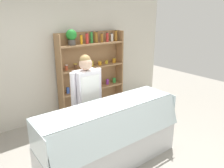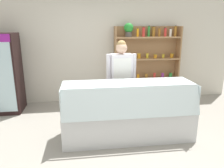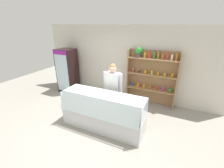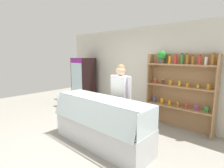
{
  "view_description": "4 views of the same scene",
  "coord_description": "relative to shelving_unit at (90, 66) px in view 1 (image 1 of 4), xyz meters",
  "views": [
    {
      "loc": [
        -1.63,
        -2.32,
        2.32
      ],
      "look_at": [
        0.49,
        0.45,
        1.18
      ],
      "focal_mm": 35.0,
      "sensor_mm": 36.0,
      "label": 1
    },
    {
      "loc": [
        -0.59,
        -3.41,
        1.98
      ],
      "look_at": [
        -0.06,
        0.51,
        0.88
      ],
      "focal_mm": 35.0,
      "sensor_mm": 36.0,
      "label": 2
    },
    {
      "loc": [
        1.87,
        -2.99,
        2.72
      ],
      "look_at": [
        0.09,
        0.83,
        1.02
      ],
      "focal_mm": 24.0,
      "sensor_mm": 36.0,
      "label": 3
    },
    {
      "loc": [
        2.68,
        -2.35,
        1.87
      ],
      "look_at": [
        -0.1,
        0.72,
        1.2
      ],
      "focal_mm": 28.0,
      "sensor_mm": 36.0,
      "label": 4
    }
  ],
  "objects": [
    {
      "name": "deli_display_case",
      "position": [
        -0.84,
        -1.93,
        -0.81
      ],
      "size": [
        2.26,
        0.78,
        1.01
      ],
      "color": "silver",
      "rests_on": "ground"
    },
    {
      "name": "shelving_unit",
      "position": [
        0.0,
        0.0,
        0.0
      ],
      "size": [
        1.68,
        0.29,
        2.0
      ],
      "color": "#9E754C",
      "rests_on": "ground"
    },
    {
      "name": "back_wall",
      "position": [
        -1.01,
        0.2,
        0.23
      ],
      "size": [
        6.8,
        0.1,
        2.7
      ],
      "primitive_type": "cube",
      "color": "beige",
      "rests_on": "ground"
    },
    {
      "name": "shop_clerk",
      "position": [
        -0.85,
        -1.28,
        -0.13
      ],
      "size": [
        0.59,
        0.25,
        1.68
      ],
      "color": "#2D2D38",
      "rests_on": "ground"
    }
  ]
}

